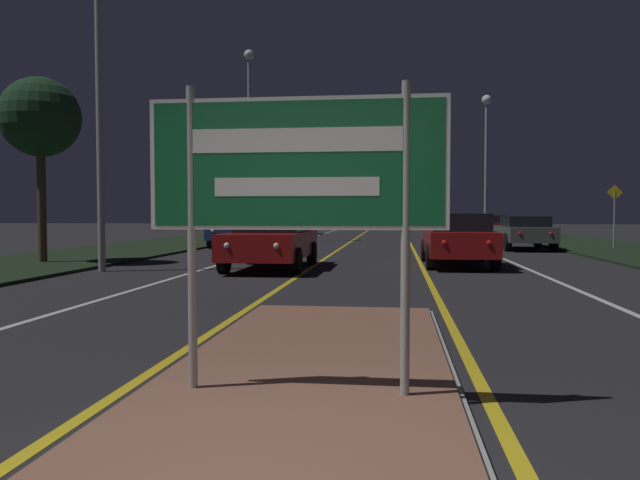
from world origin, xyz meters
name	(u,v)px	position (x,y,z in m)	size (l,w,h in m)	color
median_island	(297,398)	(0.00, 1.86, 0.04)	(2.59, 8.81, 0.10)	#999993
verge_left	(126,250)	(-9.50, 20.00, 0.04)	(5.00, 100.00, 0.08)	black
centre_line_yellow_left	(345,245)	(-1.48, 25.00, 0.00)	(0.12, 70.00, 0.01)	gold
centre_line_yellow_right	(412,246)	(1.48, 25.00, 0.00)	(0.12, 70.00, 0.01)	gold
lane_line_white_left	(285,245)	(-4.20, 25.00, 0.00)	(0.12, 70.00, 0.01)	silver
lane_line_white_right	(474,246)	(4.20, 25.00, 0.00)	(0.12, 70.00, 0.01)	silver
edge_line_white_left	(221,245)	(-7.20, 25.00, 0.00)	(0.10, 70.00, 0.01)	silver
edge_line_white_right	(545,247)	(7.20, 25.00, 0.00)	(0.10, 70.00, 0.01)	silver
highway_sign	(296,176)	(0.00, 1.86, 1.76)	(2.29, 0.07, 2.35)	#9E9E99
streetlight_left_near	(99,39)	(-6.56, 12.01, 5.76)	(0.46, 0.46, 9.59)	#9E9E99
streetlight_left_far	(249,120)	(-6.62, 28.33, 6.16)	(0.52, 0.52, 9.70)	#9E9E99
streetlight_right_far	(486,137)	(6.49, 38.04, 6.28)	(0.62, 0.62, 8.95)	#9E9E99
car_receding_0	(457,238)	(2.47, 14.80, 0.77)	(1.86, 4.65, 1.45)	maroon
car_receding_1	(524,231)	(5.85, 22.82, 0.73)	(1.92, 4.33, 1.33)	#4C514C
car_receding_2	(490,226)	(6.03, 33.03, 0.72)	(1.94, 4.23, 1.32)	maroon
car_approaching_0	(272,240)	(-2.48, 13.29, 0.76)	(1.99, 4.63, 1.43)	maroon
car_approaching_1	(242,228)	(-5.85, 23.53, 0.81)	(2.03, 4.65, 1.53)	navy
car_approaching_2	(299,224)	(-5.72, 38.87, 0.74)	(2.01, 4.30, 1.37)	#B7B7BC
warning_sign	(614,210)	(9.39, 23.10, 1.58)	(0.60, 0.06, 2.50)	#9E9E99
roadside_palm_left	(40,118)	(-9.23, 13.82, 4.14)	(2.23, 2.23, 5.21)	#4C3823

